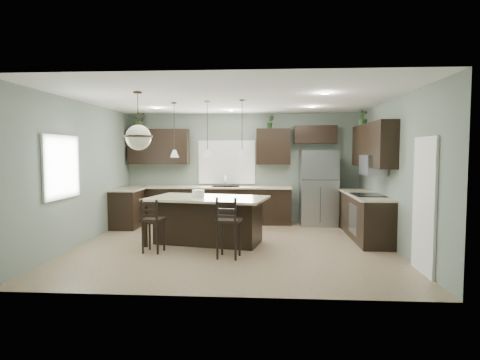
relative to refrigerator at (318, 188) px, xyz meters
name	(u,v)px	position (x,y,z in m)	size (l,w,h in m)	color
ground	(233,246)	(-1.92, -2.36, -0.93)	(6.00, 6.00, 0.00)	#9E8466
pantry_door	(424,205)	(1.05, -3.91, 0.09)	(0.04, 0.82, 2.04)	white
window_back	(227,162)	(-2.32, 0.38, 0.62)	(1.35, 0.02, 1.00)	white
window_left	(61,167)	(-4.91, -3.16, 0.62)	(0.02, 1.10, 1.00)	white
left_return_cabs	(127,209)	(-4.62, -0.66, -0.48)	(0.60, 0.90, 0.90)	black
left_return_countertop	(128,189)	(-4.60, -0.66, -0.01)	(0.66, 0.96, 0.04)	beige
back_lower_cabs	(208,205)	(-2.77, 0.09, -0.48)	(4.20, 0.60, 0.90)	black
back_countertop	(208,187)	(-2.77, 0.07, -0.01)	(4.20, 0.66, 0.04)	beige
sink_inset	(226,187)	(-2.32, 0.07, 0.01)	(0.70, 0.45, 0.01)	gray
faucet	(225,181)	(-2.32, 0.04, 0.16)	(0.02, 0.02, 0.28)	silver
back_upper_left	(159,147)	(-4.07, 0.22, 1.02)	(1.55, 0.34, 0.90)	black
back_upper_right	(273,147)	(-1.12, 0.22, 1.02)	(0.85, 0.34, 0.90)	black
fridge_header	(315,135)	(-0.07, 0.22, 1.32)	(1.05, 0.34, 0.45)	black
right_lower_cabs	(365,217)	(0.78, -1.48, -0.48)	(0.60, 2.35, 0.90)	black
right_countertop	(364,195)	(0.76, -1.48, -0.01)	(0.66, 2.35, 0.04)	beige
cooktop	(368,195)	(0.76, -1.76, 0.02)	(0.58, 0.75, 0.02)	black
wall_oven_front	(353,219)	(0.47, -1.76, -0.48)	(0.01, 0.72, 0.60)	gray
right_upper_cabs	(373,145)	(0.91, -1.48, 1.02)	(0.34, 2.35, 0.90)	black
microwave	(373,165)	(0.86, -1.76, 0.62)	(0.40, 0.75, 0.40)	gray
refrigerator	(318,188)	(0.00, 0.00, 0.00)	(0.90, 0.74, 1.85)	gray
kitchen_island	(208,221)	(-2.44, -2.21, -0.46)	(2.27, 1.29, 0.92)	black
serving_dish	(198,193)	(-2.64, -2.17, 0.07)	(0.24, 0.24, 0.14)	silver
bar_stool_left	(153,226)	(-3.32, -2.96, -0.43)	(0.36, 0.36, 0.98)	black
bar_stool_right	(229,227)	(-1.93, -3.25, -0.39)	(0.39, 0.39, 1.06)	black
pendant_left	(174,130)	(-3.13, -2.07, 1.32)	(0.17, 0.17, 1.10)	white
pendant_center	(207,129)	(-2.44, -2.21, 1.32)	(0.17, 0.17, 1.10)	silver
pendant_right	(242,129)	(-1.75, -2.35, 1.32)	(0.17, 0.17, 1.10)	silver
chandelier	(138,121)	(-3.40, -3.49, 1.40)	(0.46, 0.46, 0.96)	beige
plant_back_left	(139,121)	(-4.58, 0.19, 1.68)	(0.37, 0.32, 0.42)	#395826
plant_back_right	(270,122)	(-1.19, 0.19, 1.64)	(0.18, 0.15, 0.33)	#294E22
plant_right_wall	(363,118)	(0.88, -0.70, 1.66)	(0.20, 0.20, 0.37)	#2A5224
room_shell	(233,158)	(-1.92, -2.36, 0.77)	(6.00, 6.00, 6.00)	slate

